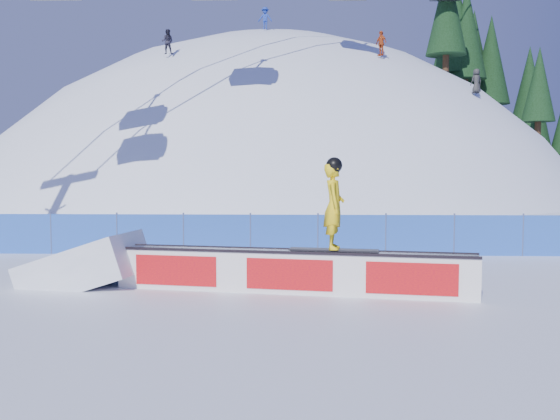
{
  "coord_description": "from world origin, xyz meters",
  "views": [
    {
      "loc": [
        2.48,
        -13.86,
        2.62
      ],
      "look_at": [
        1.98,
        1.3,
        1.56
      ],
      "focal_mm": 40.0,
      "sensor_mm": 36.0,
      "label": 1
    }
  ],
  "objects": [
    {
      "name": "ground",
      "position": [
        0.0,
        0.0,
        0.0
      ],
      "size": [
        160.0,
        160.0,
        0.0
      ],
      "primitive_type": "plane",
      "color": "white",
      "rests_on": "ground"
    },
    {
      "name": "snow_hill",
      "position": [
        0.0,
        42.0,
        -18.0
      ],
      "size": [
        64.0,
        64.0,
        64.0
      ],
      "color": "white",
      "rests_on": "ground"
    },
    {
      "name": "distant_skiers",
      "position": [
        2.93,
        30.63,
        11.38
      ],
      "size": [
        21.68,
        7.15,
        7.19
      ],
      "color": "black",
      "rests_on": "ground"
    },
    {
      "name": "snowboarder",
      "position": [
        3.16,
        -1.19,
        1.84
      ],
      "size": [
        1.85,
        0.67,
        1.91
      ],
      "rotation": [
        0.0,
        0.0,
        1.51
      ],
      "color": "black",
      "rests_on": "rail_box"
    },
    {
      "name": "safety_fence",
      "position": [
        0.0,
        4.5,
        0.6
      ],
      "size": [
        22.05,
        0.05,
        1.3
      ],
      "color": "blue",
      "rests_on": "ground"
    },
    {
      "name": "rail_box",
      "position": [
        2.3,
        -1.05,
        0.44
      ],
      "size": [
        7.51,
        1.77,
        0.9
      ],
      "rotation": [
        0.0,
        0.0,
        -0.17
      ],
      "color": "white",
      "rests_on": "ground"
    },
    {
      "name": "snow_ramp",
      "position": [
        -2.34,
        -0.26,
        0.0
      ],
      "size": [
        2.87,
        2.06,
        1.64
      ],
      "primitive_type": null,
      "rotation": [
        0.0,
        -0.31,
        -0.17
      ],
      "color": "white",
      "rests_on": "ground"
    },
    {
      "name": "treeline",
      "position": [
        23.66,
        41.93,
        9.93
      ],
      "size": [
        23.25,
        12.56,
        20.29
      ],
      "color": "#362315",
      "rests_on": "ground"
    }
  ]
}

